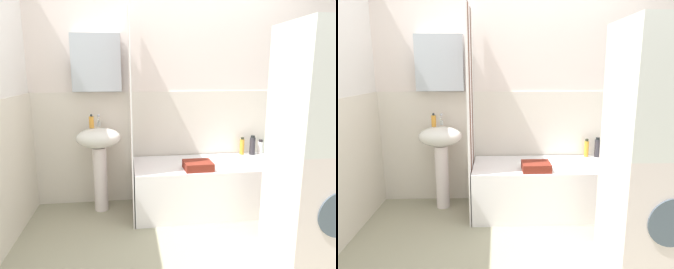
{
  "view_description": "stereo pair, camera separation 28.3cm",
  "coord_description": "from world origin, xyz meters",
  "views": [
    {
      "loc": [
        -0.56,
        -2.0,
        1.42
      ],
      "look_at": [
        -0.2,
        0.75,
        0.84
      ],
      "focal_mm": 32.77,
      "sensor_mm": 36.0,
      "label": 1
    },
    {
      "loc": [
        -0.28,
        -2.02,
        1.42
      ],
      "look_at": [
        -0.2,
        0.75,
        0.84
      ],
      "focal_mm": 32.77,
      "sensor_mm": 36.0,
      "label": 2
    }
  ],
  "objects": [
    {
      "name": "ground_plane",
      "position": [
        0.0,
        0.0,
        -0.02
      ],
      "size": [
        4.8,
        5.6,
        0.04
      ],
      "primitive_type": "cube",
      "color": "#9A977D"
    },
    {
      "name": "wall_back_tiled",
      "position": [
        -0.05,
        1.26,
        1.14
      ],
      "size": [
        3.6,
        0.18,
        2.4
      ],
      "color": "silver",
      "rests_on": "ground_plane"
    },
    {
      "name": "sink",
      "position": [
        -0.86,
        1.03,
        0.63
      ],
      "size": [
        0.44,
        0.34,
        0.86
      ],
      "color": "white",
      "rests_on": "ground_plane"
    },
    {
      "name": "faucet",
      "position": [
        -0.86,
        1.11,
        0.92
      ],
      "size": [
        0.03,
        0.12,
        0.12
      ],
      "color": "silver",
      "rests_on": "sink"
    },
    {
      "name": "soap_dispenser",
      "position": [
        -0.92,
        1.04,
        0.92
      ],
      "size": [
        0.05,
        0.05,
        0.14
      ],
      "color": "gold",
      "rests_on": "sink"
    },
    {
      "name": "bathtub",
      "position": [
        0.3,
        0.9,
        0.25
      ],
      "size": [
        1.64,
        0.65,
        0.5
      ],
      "primitive_type": "cube",
      "color": "white",
      "rests_on": "ground_plane"
    },
    {
      "name": "shower_curtain",
      "position": [
        -0.53,
        0.9,
        1.0
      ],
      "size": [
        0.01,
        0.65,
        2.0
      ],
      "color": "white",
      "rests_on": "ground_plane"
    },
    {
      "name": "shampoo_bottle",
      "position": [
        1.02,
        1.16,
        0.58
      ],
      "size": [
        0.06,
        0.06,
        0.16
      ],
      "color": "#207D57",
      "rests_on": "bathtub"
    },
    {
      "name": "lotion_bottle",
      "position": [
        0.9,
        1.17,
        0.58
      ],
      "size": [
        0.06,
        0.06,
        0.16
      ],
      "color": "white",
      "rests_on": "bathtub"
    },
    {
      "name": "body_wash_bottle",
      "position": [
        0.8,
        1.15,
        0.6
      ],
      "size": [
        0.06,
        0.06,
        0.21
      ],
      "color": "#2F2C32",
      "rests_on": "bathtub"
    },
    {
      "name": "conditioner_bottle",
      "position": [
        0.69,
        1.16,
        0.59
      ],
      "size": [
        0.05,
        0.05,
        0.2
      ],
      "color": "gold",
      "rests_on": "bathtub"
    },
    {
      "name": "towel_folded",
      "position": [
        0.08,
        0.71,
        0.54
      ],
      "size": [
        0.27,
        0.23,
        0.08
      ],
      "primitive_type": "cube",
      "rotation": [
        0.0,
        0.0,
        0.02
      ],
      "color": "maroon",
      "rests_on": "bathtub"
    },
    {
      "name": "washer_dryer_stack",
      "position": [
        0.82,
        0.0,
        0.87
      ],
      "size": [
        0.6,
        0.58,
        1.75
      ],
      "color": "silver",
      "rests_on": "ground_plane"
    }
  ]
}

